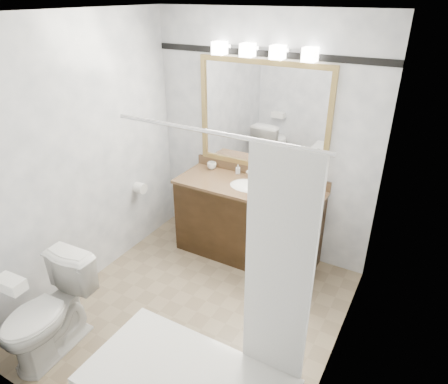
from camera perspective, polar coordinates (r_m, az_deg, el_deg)
The scene contains 12 objects.
room at distance 3.09m, azimuth -4.62°, elevation 0.37°, with size 2.42×2.62×2.52m.
vanity at distance 4.25m, azimuth 3.38°, elevation -4.05°, with size 1.53×0.58×0.97m.
mirror at distance 4.05m, azimuth 5.48°, elevation 10.63°, with size 1.40×0.04×1.10m.
vanity_light_bar at distance 3.87m, azimuth 5.56°, elevation 19.46°, with size 1.02×0.14×0.12m.
accent_stripe at distance 3.94m, azimuth 5.95°, elevation 19.08°, with size 2.40×0.01×0.06m, color black.
tp_roll at distance 4.44m, azimuth -11.90°, elevation 0.56°, with size 0.12×0.12×0.11m, color white.
toilet at distance 3.51m, azimuth -23.93°, elevation -15.51°, with size 0.43×0.76×0.78m, color white.
tissue_box at distance 3.18m, azimuth -28.22°, elevation -11.50°, with size 0.21×0.12×0.09m, color white.
coffee_maker at distance 3.83m, azimuth 10.88°, elevation 1.58°, with size 0.17×0.22×0.33m.
cup_left at distance 4.43m, azimuth -1.76°, elevation 3.79°, with size 0.10×0.10×0.08m, color white.
soap_bottle_a at distance 4.31m, azimuth 2.01°, elevation 3.28°, with size 0.05×0.05×0.10m, color white.
soap_bar at distance 4.14m, azimuth 4.72°, elevation 1.56°, with size 0.08×0.05×0.03m, color beige.
Camera 1 is at (1.57, -2.28, 2.62)m, focal length 32.00 mm.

